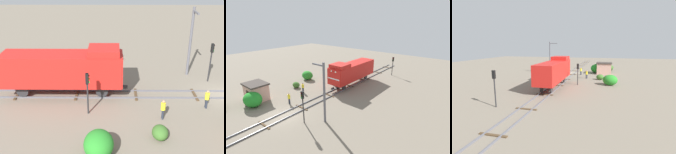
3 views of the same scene
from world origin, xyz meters
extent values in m
plane|color=#756B5B|center=(0.00, 0.00, 0.00)|extent=(101.92, 101.92, 0.00)
cube|color=#595960|center=(-0.72, 0.00, 0.08)|extent=(0.10, 67.94, 0.16)
cube|color=#595960|center=(0.72, 0.00, 0.08)|extent=(0.10, 67.94, 0.16)
cube|color=#4C3823|center=(0.00, -2.83, 0.04)|extent=(2.40, 0.24, 0.09)
cube|color=#4C3823|center=(0.00, 2.83, 0.04)|extent=(2.40, 0.24, 0.09)
cube|color=#4C3823|center=(0.00, 8.49, 0.04)|extent=(2.40, 0.24, 0.09)
cube|color=#4C3823|center=(0.00, 14.16, 0.04)|extent=(2.40, 0.24, 0.09)
cube|color=#4C3823|center=(0.00, 19.82, 0.04)|extent=(2.40, 0.24, 0.09)
cube|color=#4C3823|center=(0.00, 25.48, 0.04)|extent=(2.40, 0.24, 0.09)
cube|color=#4C3823|center=(0.00, 31.14, 0.04)|extent=(2.40, 0.24, 0.09)
cube|color=red|center=(0.00, 15.40, 2.71)|extent=(2.90, 11.00, 2.90)
cube|color=red|center=(0.00, 11.50, 4.46)|extent=(2.75, 2.80, 0.60)
cube|color=red|center=(0.00, 9.85, 2.71)|extent=(2.84, 0.10, 2.84)
cube|color=white|center=(0.00, 9.81, 2.51)|extent=(2.46, 0.06, 0.20)
sphere|color=white|center=(-0.45, 9.80, 3.81)|extent=(0.28, 0.28, 0.28)
sphere|color=white|center=(0.45, 9.80, 3.81)|extent=(0.28, 0.28, 0.28)
cylinder|color=#262628|center=(0.00, 9.55, 0.86)|extent=(0.36, 0.50, 0.36)
cylinder|color=#262628|center=(-0.72, 11.70, 0.71)|extent=(0.18, 1.10, 1.10)
cylinder|color=#262628|center=(0.72, 11.70, 0.71)|extent=(0.18, 1.10, 1.10)
cylinder|color=#262628|center=(-0.72, 19.10, 0.71)|extent=(0.18, 1.10, 1.10)
cylinder|color=#262628|center=(0.72, 19.10, 0.71)|extent=(0.18, 1.10, 1.10)
cylinder|color=#262628|center=(3.20, 0.62, 2.07)|extent=(0.14, 0.14, 4.14)
cube|color=black|center=(3.20, 0.62, 3.69)|extent=(0.32, 0.24, 0.90)
sphere|color=#390606|center=(3.20, 0.48, 3.96)|extent=(0.16, 0.16, 0.16)
sphere|color=#3C3306|center=(3.20, 0.48, 3.68)|extent=(0.16, 0.16, 0.16)
sphere|color=green|center=(3.20, 0.48, 3.40)|extent=(0.16, 0.16, 0.16)
cylinder|color=#262628|center=(-3.40, 12.76, 1.84)|extent=(0.14, 0.14, 3.67)
cube|color=black|center=(-3.40, 12.76, 3.22)|extent=(0.32, 0.24, 0.90)
sphere|color=#390606|center=(-3.40, 12.62, 3.49)|extent=(0.16, 0.16, 0.16)
sphere|color=#3C3306|center=(-3.40, 12.62, 3.21)|extent=(0.16, 0.16, 0.16)
sphere|color=green|center=(-3.40, 12.62, 2.93)|extent=(0.16, 0.16, 0.16)
cylinder|color=#262628|center=(3.60, 25.62, 2.06)|extent=(0.14, 0.14, 4.13)
cube|color=black|center=(3.60, 25.62, 3.68)|extent=(0.32, 0.24, 0.90)
sphere|color=red|center=(3.60, 25.48, 3.95)|extent=(0.16, 0.16, 0.16)
sphere|color=#3C3306|center=(3.60, 25.48, 3.67)|extent=(0.16, 0.16, 0.16)
sphere|color=black|center=(3.60, 25.48, 3.39)|extent=(0.16, 0.16, 0.16)
cylinder|color=#262B38|center=(-2.50, 2.49, 0.42)|extent=(0.15, 0.15, 0.85)
cylinder|color=#262B38|center=(-2.30, 2.49, 0.42)|extent=(0.15, 0.15, 0.85)
cylinder|color=yellow|center=(-2.40, 2.49, 1.16)|extent=(0.38, 0.38, 0.62)
sphere|color=tan|center=(-2.40, 2.49, 1.58)|extent=(0.23, 0.23, 0.23)
cylinder|color=#262B38|center=(-4.30, 6.59, 0.42)|extent=(0.15, 0.15, 0.85)
cylinder|color=#262B38|center=(-4.10, 6.59, 0.42)|extent=(0.15, 0.15, 0.85)
cylinder|color=yellow|center=(-4.20, 6.59, 1.16)|extent=(0.38, 0.38, 0.62)
sphere|color=tan|center=(-4.20, 6.59, 1.58)|extent=(0.23, 0.23, 0.23)
cylinder|color=#595960|center=(5.00, 2.42, 3.75)|extent=(0.28, 0.28, 7.49)
cube|color=#595960|center=(4.10, 2.42, 7.09)|extent=(1.80, 0.16, 0.16)
cube|color=#D19E8C|center=(-7.50, 0.15, 1.25)|extent=(3.20, 2.60, 2.50)
cube|color=#3F3833|center=(-7.50, 0.15, 2.62)|extent=(3.50, 2.90, 0.24)
cube|color=#2D2319|center=(-7.50, -1.17, 0.95)|extent=(0.80, 0.06, 1.90)
ellipsoid|color=#268026|center=(-8.80, 11.59, 0.90)|extent=(2.47, 2.02, 1.80)
ellipsoid|color=#218626|center=(-5.76, -1.30, 1.08)|extent=(2.98, 2.44, 2.16)
ellipsoid|color=#376426|center=(-6.92, 7.22, 0.53)|extent=(1.46, 1.19, 1.06)
camera|label=1|loc=(-23.96, 10.60, 12.51)|focal=45.00mm
camera|label=2|loc=(18.19, -11.00, 12.05)|focal=28.00mm
camera|label=3|loc=(-8.24, 41.73, 6.84)|focal=28.00mm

